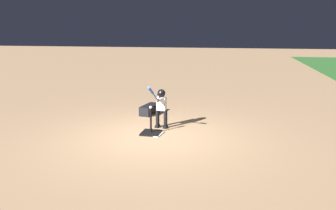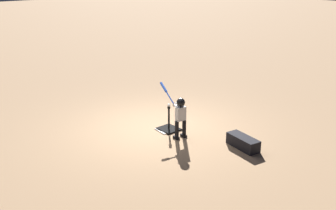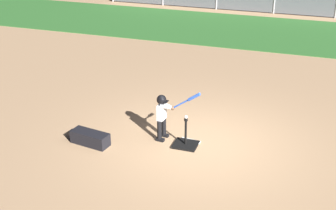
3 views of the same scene
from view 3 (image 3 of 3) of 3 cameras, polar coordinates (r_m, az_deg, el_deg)
The scene contains 7 objects.
ground_plane at distance 10.05m, azimuth 4.08°, elevation -4.76°, with size 90.00×90.00×0.00m, color tan.
grass_outfield_strip at distance 18.50m, azimuth 11.50°, elevation 8.71°, with size 56.00×4.85×0.02m, color #33702D.
home_plate at distance 10.02m, azimuth 2.40°, elevation -4.75°, with size 0.44×0.44×0.02m, color white.
batting_tee at distance 9.95m, azimuth 2.15°, elevation -4.60°, with size 0.51×0.46×0.64m.
batter_child at distance 9.93m, azimuth -0.56°, elevation -0.81°, with size 0.98×0.33×1.24m.
baseball at distance 9.67m, azimuth 2.20°, elevation -1.47°, with size 0.07×0.07×0.07m, color white.
equipment_bag at distance 10.10m, azimuth -9.46°, elevation -4.00°, with size 0.84×0.32×0.28m, color black.
Camera 3 is at (2.11, -8.51, 4.92)m, focal length 50.00 mm.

